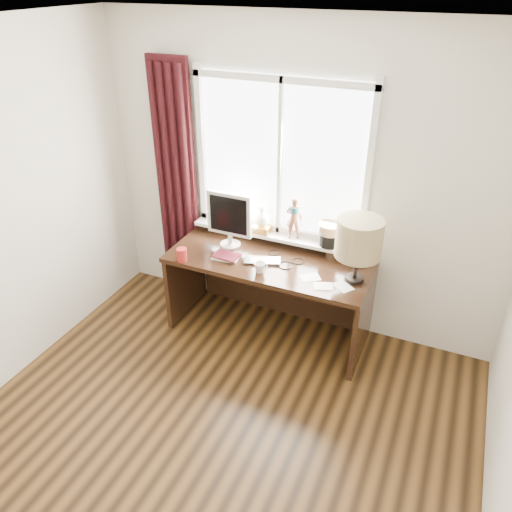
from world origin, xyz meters
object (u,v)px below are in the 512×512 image
at_px(desk, 273,279).
at_px(monitor, 229,216).
at_px(laptop, 263,261).
at_px(mug, 260,267).
at_px(red_cup, 182,255).
at_px(table_lamp, 359,239).

height_order(desk, monitor, monitor).
relative_size(laptop, mug, 3.27).
height_order(mug, red_cup, red_cup).
xyz_separation_m(desk, monitor, (-0.40, -0.00, 0.52)).
height_order(laptop, table_lamp, table_lamp).
relative_size(mug, table_lamp, 0.18).
bearing_deg(table_lamp, laptop, -177.60).
bearing_deg(desk, laptop, -102.97).
xyz_separation_m(mug, monitor, (-0.41, 0.30, 0.23)).
relative_size(mug, monitor, 0.19).
height_order(laptop, mug, mug).
height_order(mug, desk, mug).
bearing_deg(desk, monitor, -179.55).
bearing_deg(laptop, monitor, 138.52).
relative_size(laptop, desk, 0.18).
relative_size(desk, monitor, 3.47).
distance_m(laptop, mug, 0.17).
distance_m(red_cup, monitor, 0.51).
bearing_deg(monitor, table_lamp, -5.82).
distance_m(laptop, desk, 0.30).
height_order(mug, table_lamp, table_lamp).
relative_size(laptop, monitor, 0.61).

